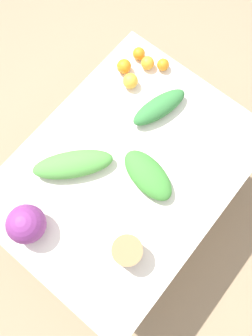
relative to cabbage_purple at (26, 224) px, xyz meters
name	(u,v)px	position (x,y,z in m)	size (l,w,h in m)	color
ground_plane	(126,197)	(-0.51, 0.17, -0.79)	(8.00, 8.00, 0.00)	#937A5B
dining_table	(126,174)	(-0.51, 0.17, -0.17)	(1.32, 1.00, 0.70)	silver
cabbage_purple	(26,224)	(0.00, 0.00, 0.00)	(0.18, 0.18, 0.18)	#7A2D75
paper_bag	(127,251)	(-0.20, 0.43, -0.02)	(0.14, 0.14, 0.14)	#997047
greens_bunch_kale	(148,175)	(-0.54, 0.28, -0.04)	(0.30, 0.16, 0.09)	#3D8433
greens_bunch_chard	(159,107)	(-0.86, 0.10, -0.04)	(0.32, 0.11, 0.09)	#337538
greens_bunch_scallion	(73,164)	(-0.35, -0.04, -0.04)	(0.40, 0.14, 0.09)	#4C933D
orange_0	(163,65)	(-1.08, -0.05, -0.06)	(0.07, 0.07, 0.07)	orange
orange_1	(148,63)	(-1.04, -0.12, -0.05)	(0.07, 0.07, 0.07)	orange
orange_2	(139,53)	(-1.06, -0.19, -0.06)	(0.07, 0.07, 0.07)	orange
orange_3	(124,66)	(-0.94, -0.20, -0.05)	(0.08, 0.08, 0.08)	orange
orange_4	(130,81)	(-0.89, -0.12, -0.05)	(0.08, 0.08, 0.08)	#F9A833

